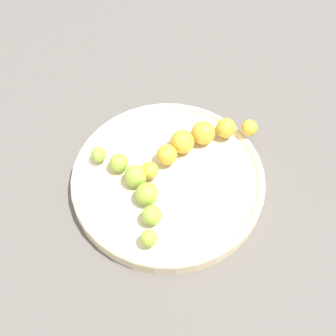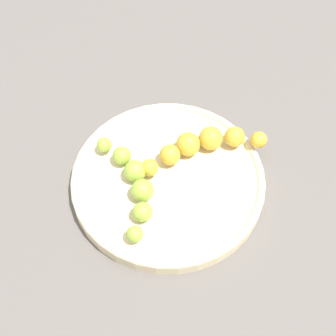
{
  "view_description": "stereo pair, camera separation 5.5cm",
  "coord_description": "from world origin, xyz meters",
  "views": [
    {
      "loc": [
        -0.02,
        -0.31,
        0.5
      ],
      "look_at": [
        0.0,
        0.0,
        0.04
      ],
      "focal_mm": 47.07,
      "sensor_mm": 36.0,
      "label": 1
    },
    {
      "loc": [
        0.03,
        -0.31,
        0.5
      ],
      "look_at": [
        0.0,
        0.0,
        0.04
      ],
      "focal_mm": 47.07,
      "sensor_mm": 36.0,
      "label": 2
    }
  ],
  "objects": [
    {
      "name": "banana_green",
      "position": [
        -0.04,
        -0.02,
        0.03
      ],
      "size": [
        0.09,
        0.14,
        0.03
      ],
      "rotation": [
        0.0,
        0.0,
        0.45
      ],
      "color": "#8CAD38",
      "rests_on": "fruit_bowl"
    },
    {
      "name": "fruit_bowl",
      "position": [
        0.0,
        0.0,
        0.01
      ],
      "size": [
        0.25,
        0.25,
        0.02
      ],
      "color": "beige",
      "rests_on": "ground_plane"
    },
    {
      "name": "banana_spotted",
      "position": [
        0.04,
        0.04,
        0.04
      ],
      "size": [
        0.16,
        0.09,
        0.03
      ],
      "rotation": [
        0.0,
        0.0,
        1.99
      ],
      "color": "gold",
      "rests_on": "fruit_bowl"
    },
    {
      "name": "ground_plane",
      "position": [
        0.0,
        0.0,
        0.0
      ],
      "size": [
        2.4,
        2.4,
        0.0
      ],
      "primitive_type": "plane",
      "color": "#56514C"
    }
  ]
}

